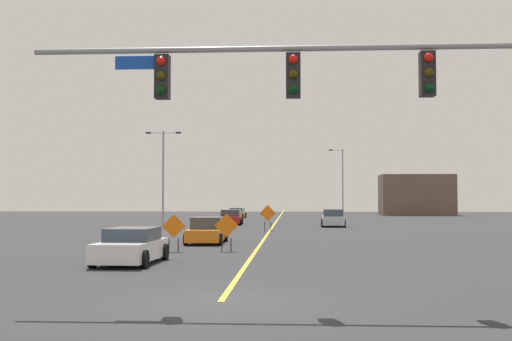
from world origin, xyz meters
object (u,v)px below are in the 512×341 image
car_white_mid (131,247)px  car_silver_distant (333,219)px  street_lamp_far_right (163,170)px  street_lamp_near_right (342,180)px  car_orange_far (207,231)px  traffic_signal_assembly (362,92)px  construction_sign_median_far (174,228)px  car_yellow_passing (237,213)px  construction_sign_right_shoulder (268,214)px  construction_sign_left_lane (226,228)px  car_red_near (231,218)px

car_white_mid → car_silver_distant: bearing=73.2°
street_lamp_far_right → street_lamp_near_right: 29.85m
car_orange_far → car_silver_distant: 22.25m
traffic_signal_assembly → construction_sign_median_far: bearing=117.3°
traffic_signal_assembly → car_yellow_passing: bearing=97.7°
car_yellow_passing → street_lamp_far_right: bearing=-100.9°
traffic_signal_assembly → construction_sign_median_far: size_ratio=7.39×
street_lamp_near_right → car_white_mid: street_lamp_near_right is taller
street_lamp_near_right → car_silver_distant: 24.34m
construction_sign_right_shoulder → car_orange_far: size_ratio=0.45×
street_lamp_near_right → construction_sign_right_shoulder: 32.66m
street_lamp_near_right → construction_sign_median_far: 51.47m
street_lamp_near_right → construction_sign_left_lane: street_lamp_near_right is taller
street_lamp_far_right → car_orange_far: 21.86m
traffic_signal_assembly → construction_sign_median_far: traffic_signal_assembly is taller
street_lamp_near_right → car_red_near: street_lamp_near_right is taller
car_silver_distant → car_white_mid: car_silver_distant is taller
street_lamp_far_right → car_white_mid: size_ratio=1.92×
construction_sign_left_lane → car_white_mid: (-2.96, -5.57, -0.45)m
construction_sign_median_far → car_white_mid: size_ratio=0.39×
construction_sign_median_far → car_silver_distant: 27.64m
construction_sign_left_lane → car_white_mid: size_ratio=0.40×
traffic_signal_assembly → car_red_near: 44.09m
street_lamp_far_right → car_red_near: 7.99m
car_white_mid → traffic_signal_assembly: bearing=-47.7°
car_white_mid → street_lamp_far_right: bearing=99.7°
car_orange_far → car_silver_distant: car_silver_distant is taller
construction_sign_left_lane → car_orange_far: construction_sign_left_lane is taller
street_lamp_far_right → car_red_near: bearing=34.1°
traffic_signal_assembly → car_silver_distant: (1.90, 39.80, -4.20)m
car_orange_far → car_white_mid: bearing=-97.2°
car_white_mid → construction_sign_right_shoulder: bearing=80.1°
car_yellow_passing → construction_sign_left_lane: bearing=-85.5°
construction_sign_median_far → car_white_mid: bearing=-96.2°
construction_sign_median_far → car_red_near: construction_sign_median_far is taller
car_red_near → car_white_mid: car_red_near is taller
street_lamp_far_right → construction_sign_right_shoulder: 12.49m
car_orange_far → car_silver_distant: (8.16, 20.70, 0.05)m
street_lamp_far_right → street_lamp_near_right: (17.51, 24.17, -0.16)m
traffic_signal_assembly → construction_sign_right_shoulder: traffic_signal_assembly is taller
traffic_signal_assembly → construction_sign_left_lane: traffic_signal_assembly is taller
construction_sign_left_lane → car_yellow_passing: construction_sign_left_lane is taller
street_lamp_far_right → street_lamp_near_right: street_lamp_near_right is taller
car_silver_distant → car_red_near: bearing=159.4°
street_lamp_near_right → car_red_near: (-11.90, -20.38, -4.08)m
construction_sign_right_shoulder → car_silver_distant: (5.37, 7.61, -0.54)m
car_silver_distant → construction_sign_left_lane: bearing=-104.2°
traffic_signal_assembly → construction_sign_right_shoulder: bearing=96.1°
construction_sign_median_far → car_orange_far: 5.52m
construction_sign_median_far → construction_sign_right_shoulder: construction_sign_right_shoulder is taller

